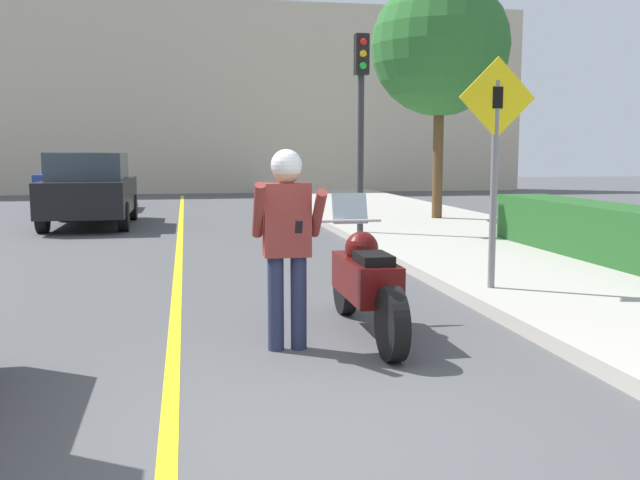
{
  "coord_description": "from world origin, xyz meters",
  "views": [
    {
      "loc": [
        -0.46,
        -4.05,
        1.72
      ],
      "look_at": [
        0.78,
        2.53,
        0.88
      ],
      "focal_mm": 40.0,
      "sensor_mm": 36.0,
      "label": 1
    }
  ],
  "objects_px": {
    "person_biker": "(287,228)",
    "parked_car_blue": "(78,180)",
    "traffic_light": "(361,96)",
    "street_tree": "(440,47)",
    "parked_car_black": "(90,189)",
    "motorcycle": "(365,281)",
    "crossing_sign": "(495,151)"
  },
  "relations": [
    {
      "from": "person_biker",
      "to": "parked_car_blue",
      "type": "bearing_deg",
      "value": 103.81
    },
    {
      "from": "person_biker",
      "to": "traffic_light",
      "type": "distance_m",
      "value": 8.05
    },
    {
      "from": "street_tree",
      "to": "parked_car_black",
      "type": "distance_m",
      "value": 8.7
    },
    {
      "from": "motorcycle",
      "to": "parked_car_black",
      "type": "bearing_deg",
      "value": 109.64
    },
    {
      "from": "traffic_light",
      "to": "parked_car_black",
      "type": "relative_size",
      "value": 0.9
    },
    {
      "from": "parked_car_black",
      "to": "traffic_light",
      "type": "bearing_deg",
      "value": -33.06
    },
    {
      "from": "traffic_light",
      "to": "street_tree",
      "type": "distance_m",
      "value": 3.84
    },
    {
      "from": "parked_car_black",
      "to": "crossing_sign",
      "type": "bearing_deg",
      "value": -59.14
    },
    {
      "from": "street_tree",
      "to": "parked_car_black",
      "type": "bearing_deg",
      "value": 172.9
    },
    {
      "from": "traffic_light",
      "to": "parked_car_black",
      "type": "height_order",
      "value": "traffic_light"
    },
    {
      "from": "person_biker",
      "to": "traffic_light",
      "type": "bearing_deg",
      "value": 71.5
    },
    {
      "from": "crossing_sign",
      "to": "traffic_light",
      "type": "xyz_separation_m",
      "value": [
        -0.12,
        5.83,
        1.04
      ]
    },
    {
      "from": "parked_car_blue",
      "to": "parked_car_black",
      "type": "bearing_deg",
      "value": -79.2
    },
    {
      "from": "crossing_sign",
      "to": "parked_car_black",
      "type": "distance_m",
      "value": 11.0
    },
    {
      "from": "traffic_light",
      "to": "street_tree",
      "type": "xyz_separation_m",
      "value": [
        2.51,
        2.58,
        1.34
      ]
    },
    {
      "from": "crossing_sign",
      "to": "parked_car_blue",
      "type": "distance_m",
      "value": 16.09
    },
    {
      "from": "traffic_light",
      "to": "person_biker",
      "type": "bearing_deg",
      "value": -108.5
    },
    {
      "from": "person_biker",
      "to": "street_tree",
      "type": "distance_m",
      "value": 11.63
    },
    {
      "from": "parked_car_black",
      "to": "motorcycle",
      "type": "bearing_deg",
      "value": -70.36
    },
    {
      "from": "parked_car_blue",
      "to": "person_biker",
      "type": "bearing_deg",
      "value": -76.19
    },
    {
      "from": "person_biker",
      "to": "parked_car_black",
      "type": "distance_m",
      "value": 11.45
    },
    {
      "from": "parked_car_black",
      "to": "person_biker",
      "type": "bearing_deg",
      "value": -74.79
    },
    {
      "from": "motorcycle",
      "to": "crossing_sign",
      "type": "bearing_deg",
      "value": 34.09
    },
    {
      "from": "crossing_sign",
      "to": "traffic_light",
      "type": "height_order",
      "value": "traffic_light"
    },
    {
      "from": "motorcycle",
      "to": "crossing_sign",
      "type": "relative_size",
      "value": 0.9
    },
    {
      "from": "crossing_sign",
      "to": "street_tree",
      "type": "bearing_deg",
      "value": 74.18
    },
    {
      "from": "person_biker",
      "to": "parked_car_black",
      "type": "relative_size",
      "value": 0.41
    },
    {
      "from": "motorcycle",
      "to": "street_tree",
      "type": "distance_m",
      "value": 11.13
    },
    {
      "from": "parked_car_black",
      "to": "parked_car_blue",
      "type": "distance_m",
      "value": 5.32
    },
    {
      "from": "traffic_light",
      "to": "parked_car_black",
      "type": "xyz_separation_m",
      "value": [
        -5.5,
        3.58,
        -1.91
      ]
    },
    {
      "from": "street_tree",
      "to": "person_biker",
      "type": "bearing_deg",
      "value": -116.48
    },
    {
      "from": "person_biker",
      "to": "parked_car_blue",
      "type": "relative_size",
      "value": 0.41
    }
  ]
}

